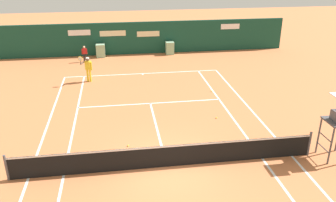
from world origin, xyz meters
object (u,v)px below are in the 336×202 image
object	(u,v)px
tennis_ball_near_service_line	(216,118)
ball_kid_centre_post	(85,53)
tennis_ball_mid_court	(211,91)
tennis_ball_by_sideline	(128,146)
player_on_baseline	(88,67)

from	to	relation	value
tennis_ball_near_service_line	ball_kid_centre_post	bearing A→B (deg)	123.03
ball_kid_centre_post	tennis_ball_mid_court	world-z (taller)	ball_kid_centre_post
tennis_ball_mid_court	ball_kid_centre_post	bearing A→B (deg)	136.73
ball_kid_centre_post	tennis_ball_by_sideline	xyz separation A→B (m)	(2.69, -13.40, -0.69)
player_on_baseline	tennis_ball_mid_court	xyz separation A→B (m)	(7.49, -2.95, -0.95)
ball_kid_centre_post	tennis_ball_by_sideline	world-z (taller)	ball_kid_centre_post
tennis_ball_by_sideline	tennis_ball_mid_court	bearing A→B (deg)	47.57
ball_kid_centre_post	tennis_ball_near_service_line	bearing A→B (deg)	117.94
player_on_baseline	ball_kid_centre_post	xyz separation A→B (m)	(-0.54, 4.61, -0.26)
ball_kid_centre_post	tennis_ball_near_service_line	distance (m)	13.42
player_on_baseline	tennis_ball_by_sideline	distance (m)	9.10
ball_kid_centre_post	tennis_ball_by_sideline	distance (m)	13.68
player_on_baseline	tennis_ball_mid_court	distance (m)	8.10
tennis_ball_near_service_line	player_on_baseline	bearing A→B (deg)	135.59
tennis_ball_by_sideline	tennis_ball_near_service_line	bearing A→B (deg)	25.17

